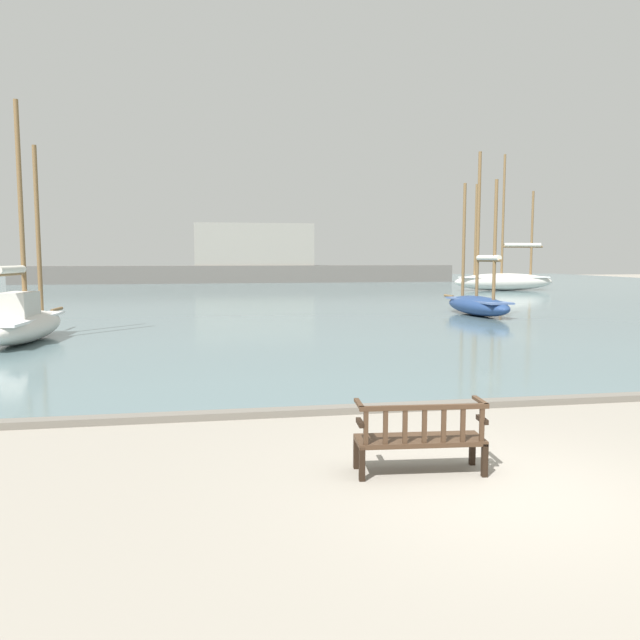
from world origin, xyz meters
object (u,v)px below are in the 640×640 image
at_px(sailboat_centre_channel, 478,301).
at_px(sailboat_outer_starboard, 504,279).
at_px(sailboat_nearest_port, 24,320).
at_px(park_bench, 420,437).

xyz_separation_m(sailboat_centre_channel, sailboat_outer_starboard, (10.85, 19.22, 0.24)).
bearing_deg(sailboat_nearest_port, sailboat_outer_starboard, 41.43).
bearing_deg(park_bench, sailboat_nearest_port, 121.84).
relative_size(park_bench, sailboat_centre_channel, 0.23).
relative_size(sailboat_centre_channel, sailboat_outer_starboard, 0.69).
distance_m(sailboat_centre_channel, sailboat_outer_starboard, 22.07).
bearing_deg(sailboat_nearest_port, sailboat_centre_channel, 18.41).
bearing_deg(sailboat_nearest_port, park_bench, -58.16).
distance_m(park_bench, sailboat_outer_starboard, 43.28).
bearing_deg(sailboat_outer_starboard, park_bench, -117.83).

